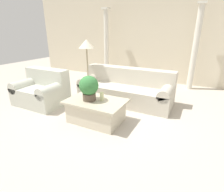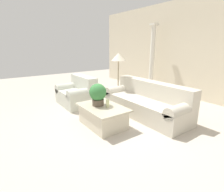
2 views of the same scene
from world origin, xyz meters
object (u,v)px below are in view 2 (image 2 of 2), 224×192
potted_plant (98,94)px  loveseat (78,93)px  floor_lamp (118,59)px  sofa_long (146,102)px  coffee_table (103,116)px

potted_plant → loveseat: bearing=171.7°
potted_plant → floor_lamp: 1.64m
sofa_long → floor_lamp: floor_lamp is taller
potted_plant → floor_lamp: bearing=125.4°
coffee_table → floor_lamp: floor_lamp is taller
sofa_long → potted_plant: size_ratio=4.78×
loveseat → floor_lamp: bearing=54.7°
sofa_long → loveseat: same height
floor_lamp → sofa_long: bearing=2.8°
floor_lamp → loveseat: bearing=-125.3°
sofa_long → potted_plant: bearing=-100.1°
loveseat → potted_plant: 1.65m
sofa_long → floor_lamp: bearing=-177.2°
loveseat → sofa_long: bearing=30.2°
loveseat → coffee_table: bearing=-6.4°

